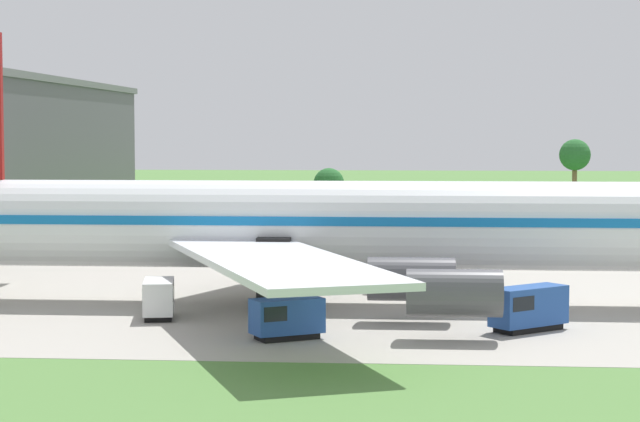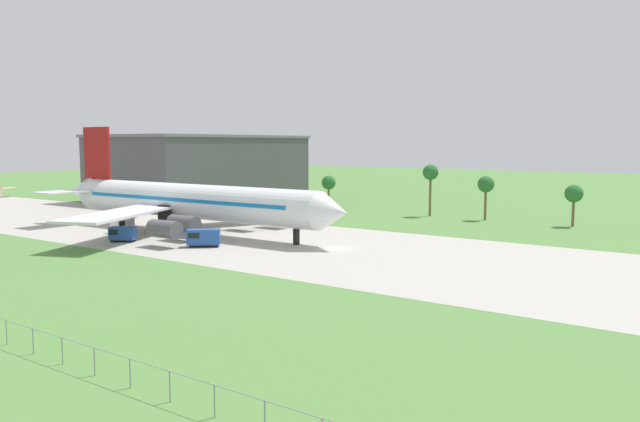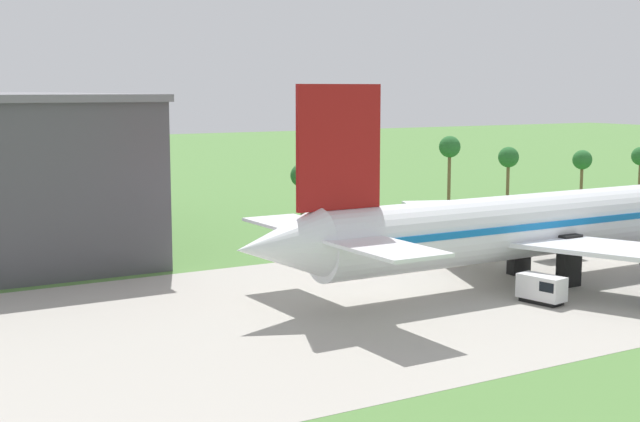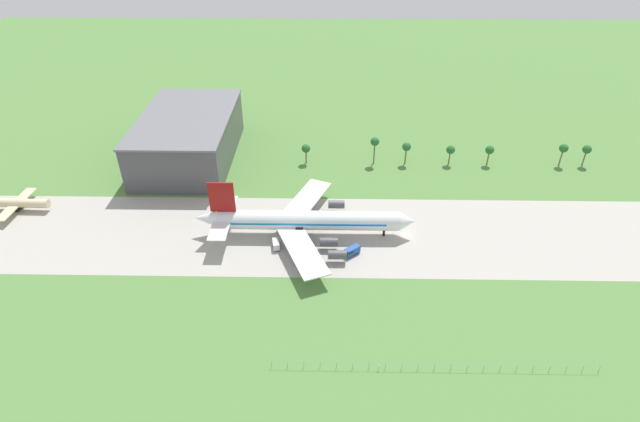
# 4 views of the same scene
# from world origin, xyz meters

# --- Properties ---
(ground_plane) EXTENTS (600.00, 600.00, 0.00)m
(ground_plane) POSITION_xyz_m (0.00, 0.00, 0.00)
(ground_plane) COLOR #517F3D
(taxiway_strip) EXTENTS (320.00, 44.00, 0.02)m
(taxiway_strip) POSITION_xyz_m (0.00, 0.00, 0.01)
(taxiway_strip) COLOR #A8A399
(taxiway_strip) RESTS_ON ground_plane
(jet_airliner) EXTENTS (72.98, 57.06, 20.08)m
(jet_airliner) POSITION_xyz_m (-34.01, -0.38, 5.84)
(jet_airliner) COLOR white
(jet_airliner) RESTS_ON ground_plane
(baggage_tug) EXTENTS (2.76, 4.68, 2.63)m
(baggage_tug) POSITION_xyz_m (-43.10, -7.82, 1.41)
(baggage_tug) COLOR black
(baggage_tug) RESTS_ON ground_plane
(fuel_truck) EXTENTS (5.33, 4.89, 2.86)m
(fuel_truck) POSITION_xyz_m (-18.63, -10.82, 1.53)
(fuel_truck) COLOR black
(fuel_truck) RESTS_ON ground_plane
(catering_van) EXTENTS (4.74, 3.89, 2.53)m
(catering_van) POSITION_xyz_m (-33.67, -15.00, 1.36)
(catering_van) COLOR black
(catering_van) RESTS_ON ground_plane
(terminal_building) EXTENTS (36.72, 61.20, 19.09)m
(terminal_building) POSITION_xyz_m (-84.90, 53.66, 9.56)
(terminal_building) COLOR #47474C
(terminal_building) RESTS_ON ground_plane
(palm_tree_row) EXTENTS (118.81, 3.60, 11.89)m
(palm_tree_row) POSITION_xyz_m (25.10, 49.88, 7.39)
(palm_tree_row) COLOR brown
(palm_tree_row) RESTS_ON ground_plane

